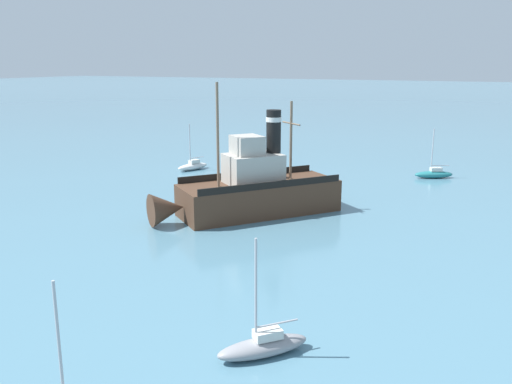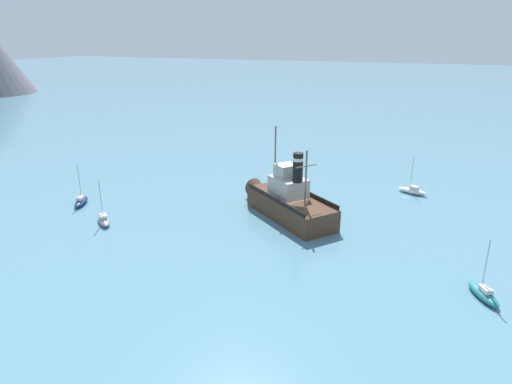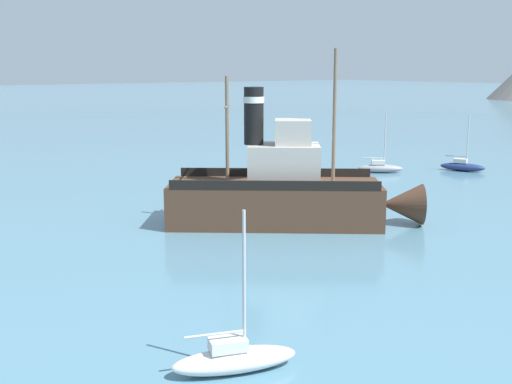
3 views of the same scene
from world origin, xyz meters
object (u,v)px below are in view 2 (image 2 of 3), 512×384
object	(u,v)px
old_tugboat	(287,201)
sailboat_grey	(104,219)
sailboat_teal	(483,293)
sailboat_navy	(81,201)
sailboat_white	(412,190)

from	to	relation	value
old_tugboat	sailboat_grey	size ratio (longest dim) A/B	2.73
old_tugboat	sailboat_grey	distance (m)	20.39
sailboat_teal	sailboat_navy	bearing A→B (deg)	83.75
sailboat_navy	sailboat_white	bearing A→B (deg)	-62.88
old_tugboat	sailboat_white	xyz separation A→B (m)	(13.29, -12.71, -1.40)
old_tugboat	sailboat_navy	xyz separation A→B (m)	(-5.72, 24.41, -1.40)
sailboat_grey	sailboat_teal	world-z (taller)	same
sailboat_grey	sailboat_white	world-z (taller)	same
sailboat_grey	sailboat_white	size ratio (longest dim) A/B	1.00
old_tugboat	sailboat_teal	bearing A→B (deg)	-118.29
old_tugboat	sailboat_teal	size ratio (longest dim) A/B	2.73
sailboat_navy	sailboat_teal	xyz separation A→B (m)	(-4.82, -43.98, 0.00)
sailboat_navy	sailboat_grey	bearing A→B (deg)	-119.97
sailboat_navy	sailboat_teal	bearing A→B (deg)	-96.25
old_tugboat	sailboat_navy	distance (m)	25.11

